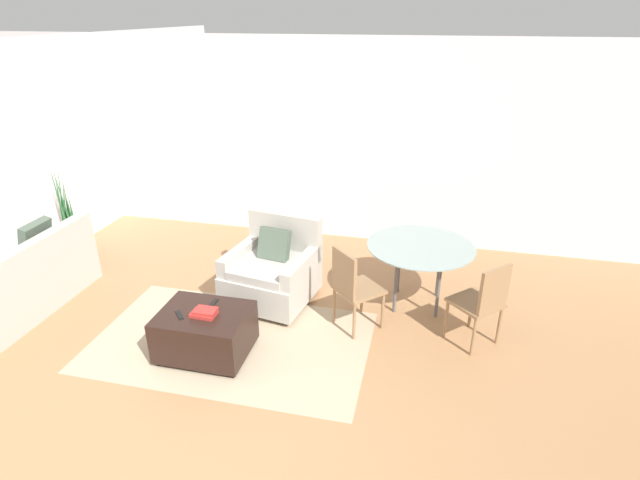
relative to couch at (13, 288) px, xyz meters
The scene contains 13 objects.
ground_plane 2.91m from the couch, 21.03° to the right, with size 20.00×20.00×0.00m, color #A3754C.
wall_back 4.07m from the couch, 46.36° to the left, with size 12.00×0.06×2.75m.
area_rug 2.51m from the couch, ahead, with size 2.74×1.65×0.01m.
couch is the anchor object (origin of this frame).
armchair 2.80m from the couch, 18.64° to the left, with size 1.02×1.02×0.93m.
ottoman 2.34m from the couch, ahead, with size 0.84×0.65×0.46m.
book_stack 2.39m from the couch, ahead, with size 0.24×0.16×0.06m.
tv_remote_primary 2.36m from the couch, ahead, with size 0.05×0.17×0.01m.
tv_remote_secondary 2.17m from the couch, ahead, with size 0.13×0.14×0.01m.
potted_plant 1.30m from the couch, 101.12° to the left, with size 0.33×0.33×1.28m.
dining_table 4.43m from the couch, 15.30° to the left, with size 1.16×1.16×0.72m.
dining_chair_near_left 3.66m from the couch, ahead, with size 0.59×0.59×0.90m.
dining_chair_near_right 4.92m from the couch, ahead, with size 0.59×0.59×0.90m.
Camera 1 is at (1.58, -2.76, 3.02)m, focal length 28.00 mm.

